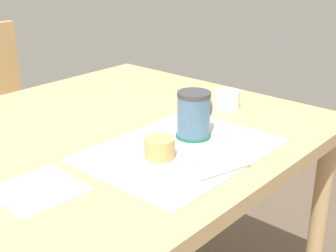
{
  "coord_description": "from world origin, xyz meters",
  "views": [
    {
      "loc": [
        -0.68,
        -0.84,
        1.16
      ],
      "look_at": [
        0.06,
        -0.19,
        0.77
      ],
      "focal_mm": 50.0,
      "sensor_mm": 36.0,
      "label": 1
    }
  ],
  "objects_px": {
    "dining_table": "(96,160)",
    "sugar_bowl": "(227,99)",
    "pastry": "(160,148)",
    "pastry_plate": "(160,160)",
    "coffee_mug": "(194,113)"
  },
  "relations": [
    {
      "from": "dining_table",
      "to": "sugar_bowl",
      "type": "xyz_separation_m",
      "value": [
        0.38,
        -0.14,
        0.1
      ]
    },
    {
      "from": "dining_table",
      "to": "pastry",
      "type": "bearing_deg",
      "value": -95.56
    },
    {
      "from": "pastry_plate",
      "to": "dining_table",
      "type": "bearing_deg",
      "value": 84.44
    },
    {
      "from": "sugar_bowl",
      "to": "pastry",
      "type": "bearing_deg",
      "value": -165.67
    },
    {
      "from": "pastry",
      "to": "coffee_mug",
      "type": "height_order",
      "value": "coffee_mug"
    },
    {
      "from": "pastry_plate",
      "to": "pastry",
      "type": "bearing_deg",
      "value": -90.0
    },
    {
      "from": "pastry_plate",
      "to": "sugar_bowl",
      "type": "height_order",
      "value": "sugar_bowl"
    },
    {
      "from": "sugar_bowl",
      "to": "coffee_mug",
      "type": "bearing_deg",
      "value": -164.33
    },
    {
      "from": "pastry_plate",
      "to": "pastry",
      "type": "relative_size",
      "value": 2.58
    },
    {
      "from": "pastry_plate",
      "to": "coffee_mug",
      "type": "height_order",
      "value": "coffee_mug"
    },
    {
      "from": "pastry",
      "to": "sugar_bowl",
      "type": "relative_size",
      "value": 0.92
    },
    {
      "from": "coffee_mug",
      "to": "sugar_bowl",
      "type": "height_order",
      "value": "coffee_mug"
    },
    {
      "from": "dining_table",
      "to": "sugar_bowl",
      "type": "bearing_deg",
      "value": -20.13
    },
    {
      "from": "dining_table",
      "to": "pastry_plate",
      "type": "relative_size",
      "value": 6.61
    },
    {
      "from": "dining_table",
      "to": "coffee_mug",
      "type": "relative_size",
      "value": 9.77
    }
  ]
}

